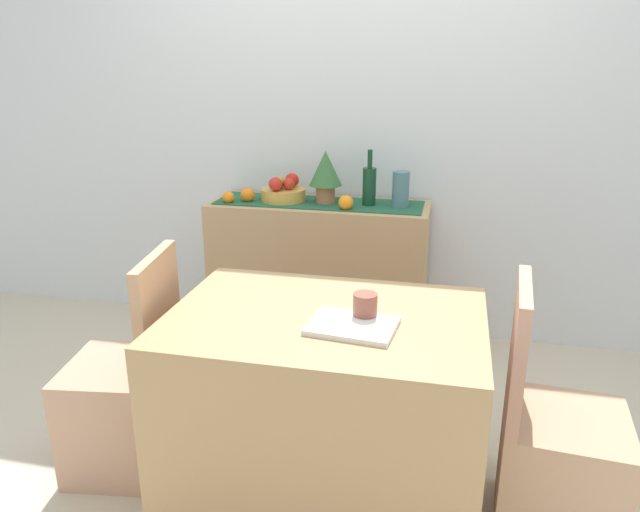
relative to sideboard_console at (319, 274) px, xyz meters
The scene contains 20 objects.
ground_plane 1.02m from the sideboard_console, 80.21° to the right, with size 6.40×6.40×0.02m, color beige.
room_wall_rear 0.99m from the sideboard_console, 58.59° to the left, with size 6.40×0.06×2.70m, color silver.
sideboard_console is the anchor object (origin of this frame).
table_runner 0.41m from the sideboard_console, ahead, with size 1.13×0.32×0.01m, color #22593B.
fruit_bowl 0.49m from the sideboard_console, behind, with size 0.25×0.25×0.07m, color gold.
apple_right 0.56m from the sideboard_console, behind, with size 0.07×0.07×0.07m, color #909F2D.
apple_center 0.54m from the sideboard_console, behind, with size 0.06×0.06×0.06m, color red.
apple_rear 0.55m from the sideboard_console, 161.02° to the left, with size 0.08×0.08×0.08m, color red.
apple_front 0.57m from the sideboard_console, 164.09° to the right, with size 0.08×0.08×0.08m, color red.
wine_bottle 0.59m from the sideboard_console, ahead, with size 0.07×0.07×0.30m.
ceramic_vase 0.67m from the sideboard_console, ahead, with size 0.09×0.09×0.19m, color slate.
potted_plant 0.58m from the sideboard_console, ahead, with size 0.18×0.18×0.29m.
orange_loose_near_bowl 0.60m from the sideboard_console, behind, with size 0.08×0.08×0.08m, color orange.
orange_loose_end 0.66m from the sideboard_console, 167.19° to the right, with size 0.07×0.07×0.07m, color orange.
orange_loose_far 0.49m from the sideboard_console, 34.00° to the right, with size 0.08×0.08×0.08m, color orange.
dining_table 1.32m from the sideboard_console, 76.25° to the right, with size 1.09×0.76×0.74m, color tan.
open_book 1.47m from the sideboard_console, 72.81° to the right, with size 0.28×0.21×0.02m, color white.
coffee_cup 1.42m from the sideboard_console, 70.68° to the right, with size 0.08×0.08×0.09m, color #924F3F.
chair_near_window 1.38m from the sideboard_console, 111.11° to the right, with size 0.45×0.45×0.90m.
chair_by_corner 1.71m from the sideboard_console, 48.79° to the right, with size 0.43×0.43×0.90m.
Camera 1 is at (0.55, -2.21, 1.58)m, focal length 33.71 mm.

